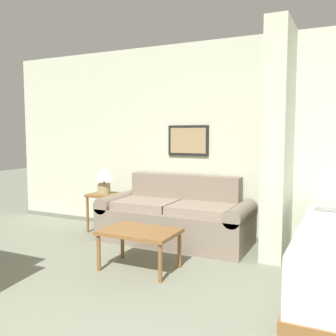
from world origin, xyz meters
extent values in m
cube|color=beige|center=(0.00, 3.57, 1.30)|extent=(6.78, 0.12, 2.60)
cube|color=slate|center=(0.00, 3.50, 0.03)|extent=(6.78, 0.02, 0.06)
cube|color=black|center=(-0.37, 3.49, 1.29)|extent=(0.59, 0.02, 0.41)
cube|color=#9E845B|center=(-0.37, 3.48, 1.29)|extent=(0.52, 0.01, 0.34)
cube|color=beige|center=(0.89, 3.12, 1.30)|extent=(0.24, 0.78, 2.60)
cube|color=gray|center=(-0.37, 3.05, 0.21)|extent=(1.53, 0.84, 0.42)
cube|color=gray|center=(-0.37, 3.37, 0.63)|extent=(1.53, 0.20, 0.42)
cube|color=gray|center=(-1.23, 3.05, 0.21)|extent=(0.19, 0.84, 0.42)
cylinder|color=gray|center=(-1.23, 3.05, 0.46)|extent=(0.21, 0.84, 0.21)
cube|color=gray|center=(0.49, 3.05, 0.21)|extent=(0.19, 0.84, 0.42)
cylinder|color=gray|center=(0.49, 3.05, 0.46)|extent=(0.21, 0.84, 0.21)
cube|color=gray|center=(-0.75, 3.00, 0.47)|extent=(0.75, 0.60, 0.10)
cube|color=gray|center=(0.01, 3.00, 0.47)|extent=(0.75, 0.60, 0.10)
cube|color=brown|center=(-0.29, 2.02, 0.39)|extent=(0.78, 0.52, 0.04)
cylinder|color=brown|center=(-0.64, 1.80, 0.19)|extent=(0.04, 0.04, 0.37)
cylinder|color=brown|center=(0.06, 1.80, 0.19)|extent=(0.04, 0.04, 0.37)
cylinder|color=brown|center=(-0.64, 2.24, 0.19)|extent=(0.04, 0.04, 0.37)
cylinder|color=brown|center=(0.06, 2.24, 0.19)|extent=(0.04, 0.04, 0.37)
cube|color=brown|center=(-1.50, 3.11, 0.52)|extent=(0.40, 0.40, 0.04)
cylinder|color=brown|center=(-1.67, 2.94, 0.25)|extent=(0.04, 0.04, 0.50)
cylinder|color=brown|center=(-1.33, 2.94, 0.25)|extent=(0.04, 0.04, 0.50)
cylinder|color=brown|center=(-1.67, 3.28, 0.25)|extent=(0.04, 0.04, 0.50)
cylinder|color=brown|center=(-1.33, 3.28, 0.25)|extent=(0.04, 0.04, 0.50)
cylinder|color=tan|center=(-1.50, 3.11, 0.61)|extent=(0.18, 0.18, 0.14)
cylinder|color=tan|center=(-1.50, 3.11, 0.71)|extent=(0.02, 0.02, 0.05)
cone|color=white|center=(-1.50, 3.11, 0.83)|extent=(0.31, 0.31, 0.19)
camera|label=1|loc=(1.60, -1.22, 1.40)|focal=40.00mm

